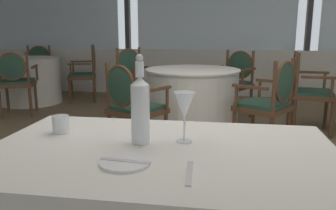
{
  "coord_description": "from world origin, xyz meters",
  "views": [
    {
      "loc": [
        0.15,
        -2.36,
        1.19
      ],
      "look_at": [
        -0.08,
        -0.88,
        0.86
      ],
      "focal_mm": 36.4,
      "sensor_mm": 36.0,
      "label": 1
    }
  ],
  "objects_px": {
    "side_plate": "(125,162)",
    "dining_chair_1_0": "(39,65)",
    "water_tumbler": "(61,124)",
    "dining_chair_1_3": "(87,69)",
    "wine_glass": "(184,106)",
    "dining_chair_2_1": "(235,78)",
    "dining_chair_2_2": "(135,78)",
    "dining_chair_2_3": "(131,102)",
    "dining_chair_1_2": "(15,78)",
    "dining_chair_2_0": "(271,98)",
    "dining_chair_0_3": "(305,85)",
    "water_bottle": "(140,108)"
  },
  "relations": [
    {
      "from": "side_plate",
      "to": "dining_chair_1_0",
      "type": "bearing_deg",
      "value": 122.08
    },
    {
      "from": "water_tumbler",
      "to": "dining_chair_1_3",
      "type": "xyz_separation_m",
      "value": [
        -1.6,
        4.22,
        -0.25
      ]
    },
    {
      "from": "side_plate",
      "to": "wine_glass",
      "type": "relative_size",
      "value": 0.85
    },
    {
      "from": "dining_chair_1_0",
      "to": "dining_chair_2_1",
      "type": "relative_size",
      "value": 0.99
    },
    {
      "from": "water_tumbler",
      "to": "dining_chair_1_3",
      "type": "height_order",
      "value": "dining_chair_1_3"
    },
    {
      "from": "side_plate",
      "to": "dining_chair_2_1",
      "type": "relative_size",
      "value": 0.18
    },
    {
      "from": "dining_chair_2_2",
      "to": "dining_chair_2_3",
      "type": "distance_m",
      "value": 1.38
    },
    {
      "from": "water_tumbler",
      "to": "dining_chair_2_2",
      "type": "height_order",
      "value": "dining_chair_2_2"
    },
    {
      "from": "dining_chair_2_2",
      "to": "dining_chair_1_2",
      "type": "bearing_deg",
      "value": -143.45
    },
    {
      "from": "dining_chair_1_2",
      "to": "wine_glass",
      "type": "bearing_deg",
      "value": -158.26
    },
    {
      "from": "dining_chair_2_0",
      "to": "dining_chair_1_0",
      "type": "bearing_deg",
      "value": -1.67
    },
    {
      "from": "dining_chair_1_2",
      "to": "dining_chair_0_3",
      "type": "bearing_deg",
      "value": -112.55
    },
    {
      "from": "dining_chair_2_0",
      "to": "dining_chair_2_1",
      "type": "xyz_separation_m",
      "value": [
        -0.31,
        1.35,
        0.01
      ]
    },
    {
      "from": "water_bottle",
      "to": "water_tumbler",
      "type": "height_order",
      "value": "water_bottle"
    },
    {
      "from": "dining_chair_0_3",
      "to": "dining_chair_2_0",
      "type": "relative_size",
      "value": 1.03
    },
    {
      "from": "dining_chair_1_0",
      "to": "dining_chair_2_3",
      "type": "xyz_separation_m",
      "value": [
        2.64,
        -2.99,
        -0.02
      ]
    },
    {
      "from": "water_bottle",
      "to": "dining_chair_2_2",
      "type": "relative_size",
      "value": 0.36
    },
    {
      "from": "dining_chair_2_1",
      "to": "dining_chair_2_2",
      "type": "distance_m",
      "value": 1.38
    },
    {
      "from": "side_plate",
      "to": "dining_chair_2_2",
      "type": "xyz_separation_m",
      "value": [
        -0.86,
        3.45,
        -0.19
      ]
    },
    {
      "from": "dining_chair_0_3",
      "to": "dining_chair_1_3",
      "type": "height_order",
      "value": "dining_chair_1_3"
    },
    {
      "from": "water_bottle",
      "to": "dining_chair_2_2",
      "type": "height_order",
      "value": "water_bottle"
    },
    {
      "from": "dining_chair_1_3",
      "to": "dining_chair_2_3",
      "type": "relative_size",
      "value": 1.07
    },
    {
      "from": "dining_chair_0_3",
      "to": "dining_chair_2_1",
      "type": "height_order",
      "value": "dining_chair_0_3"
    },
    {
      "from": "dining_chair_1_0",
      "to": "dining_chair_2_2",
      "type": "relative_size",
      "value": 0.95
    },
    {
      "from": "side_plate",
      "to": "dining_chair_2_3",
      "type": "height_order",
      "value": "dining_chair_2_3"
    },
    {
      "from": "side_plate",
      "to": "water_tumbler",
      "type": "xyz_separation_m",
      "value": [
        -0.37,
        0.3,
        0.03
      ]
    },
    {
      "from": "water_tumbler",
      "to": "dining_chair_2_1",
      "type": "bearing_deg",
      "value": 75.9
    },
    {
      "from": "dining_chair_1_3",
      "to": "dining_chair_1_0",
      "type": "bearing_deg",
      "value": -44.71
    },
    {
      "from": "dining_chair_1_2",
      "to": "dining_chair_2_2",
      "type": "distance_m",
      "value": 1.7
    },
    {
      "from": "water_bottle",
      "to": "dining_chair_0_3",
      "type": "bearing_deg",
      "value": 66.23
    },
    {
      "from": "dining_chair_2_2",
      "to": "dining_chair_2_1",
      "type": "bearing_deg",
      "value": 44.79
    },
    {
      "from": "wine_glass",
      "to": "dining_chair_2_1",
      "type": "relative_size",
      "value": 0.22
    },
    {
      "from": "side_plate",
      "to": "dining_chair_2_1",
      "type": "distance_m",
      "value": 3.78
    },
    {
      "from": "dining_chair_2_0",
      "to": "dining_chair_2_1",
      "type": "bearing_deg",
      "value": -44.89
    },
    {
      "from": "dining_chair_1_3",
      "to": "side_plate",
      "type": "bearing_deg",
      "value": 93.73
    },
    {
      "from": "dining_chair_0_3",
      "to": "dining_chair_2_3",
      "type": "bearing_deg",
      "value": -143.77
    },
    {
      "from": "side_plate",
      "to": "wine_glass",
      "type": "xyz_separation_m",
      "value": [
        0.17,
        0.26,
        0.14
      ]
    },
    {
      "from": "wine_glass",
      "to": "dining_chair_2_0",
      "type": "distance_m",
      "value": 2.26
    },
    {
      "from": "dining_chair_1_0",
      "to": "dining_chair_1_2",
      "type": "bearing_deg",
      "value": -0.0
    },
    {
      "from": "side_plate",
      "to": "water_bottle",
      "type": "xyz_separation_m",
      "value": [
        0.0,
        0.22,
        0.14
      ]
    },
    {
      "from": "water_bottle",
      "to": "dining_chair_2_0",
      "type": "relative_size",
      "value": 0.37
    },
    {
      "from": "water_bottle",
      "to": "dining_chair_1_2",
      "type": "bearing_deg",
      "value": 129.45
    },
    {
      "from": "dining_chair_0_3",
      "to": "dining_chair_2_3",
      "type": "xyz_separation_m",
      "value": [
        -1.83,
        -1.04,
        -0.04
      ]
    },
    {
      "from": "wine_glass",
      "to": "dining_chair_2_1",
      "type": "bearing_deg",
      "value": 84.68
    },
    {
      "from": "side_plate",
      "to": "dining_chair_2_2",
      "type": "distance_m",
      "value": 3.56
    },
    {
      "from": "wine_glass",
      "to": "water_tumbler",
      "type": "bearing_deg",
      "value": 175.76
    },
    {
      "from": "dining_chair_1_2",
      "to": "dining_chair_1_3",
      "type": "bearing_deg",
      "value": -45.36
    },
    {
      "from": "dining_chair_1_2",
      "to": "dining_chair_1_3",
      "type": "height_order",
      "value": "dining_chair_1_3"
    },
    {
      "from": "wine_glass",
      "to": "dining_chair_2_1",
      "type": "distance_m",
      "value": 3.52
    },
    {
      "from": "dining_chair_1_2",
      "to": "dining_chair_2_0",
      "type": "bearing_deg",
      "value": -125.21
    }
  ]
}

